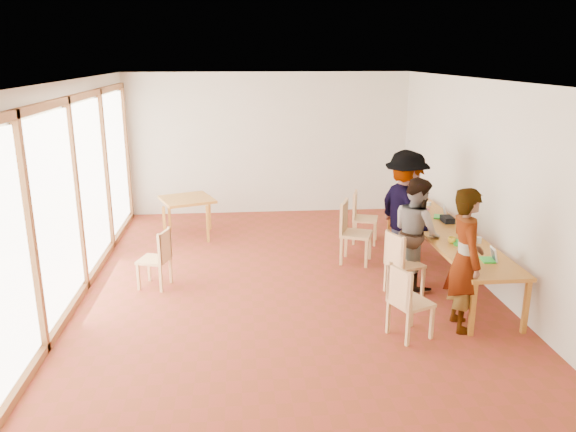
{
  "coord_description": "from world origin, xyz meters",
  "views": [
    {
      "loc": [
        -0.64,
        -7.94,
        3.34
      ],
      "look_at": [
        0.05,
        -0.2,
        1.1
      ],
      "focal_mm": 35.0,
      "sensor_mm": 36.0,
      "label": 1
    }
  ],
  "objects": [
    {
      "name": "ground",
      "position": [
        0.0,
        0.0,
        0.0
      ],
      "size": [
        8.0,
        8.0,
        0.0
      ],
      "primitive_type": "plane",
      "color": "maroon",
      "rests_on": "ground"
    },
    {
      "name": "wall_back",
      "position": [
        0.0,
        4.0,
        1.5
      ],
      "size": [
        6.0,
        0.1,
        3.0
      ],
      "primitive_type": "cube",
      "color": "silver",
      "rests_on": "ground"
    },
    {
      "name": "wall_front",
      "position": [
        0.0,
        -4.0,
        1.5
      ],
      "size": [
        6.0,
        0.1,
        3.0
      ],
      "primitive_type": "cube",
      "color": "silver",
      "rests_on": "ground"
    },
    {
      "name": "wall_right",
      "position": [
        3.0,
        0.0,
        1.5
      ],
      "size": [
        0.1,
        8.0,
        3.0
      ],
      "primitive_type": "cube",
      "color": "silver",
      "rests_on": "ground"
    },
    {
      "name": "window_wall",
      "position": [
        -2.96,
        0.0,
        1.5
      ],
      "size": [
        0.1,
        8.0,
        3.0
      ],
      "primitive_type": "cube",
      "color": "white",
      "rests_on": "ground"
    },
    {
      "name": "ceiling",
      "position": [
        0.0,
        0.0,
        3.02
      ],
      "size": [
        6.0,
        8.0,
        0.04
      ],
      "primitive_type": "cube",
      "color": "white",
      "rests_on": "wall_back"
    },
    {
      "name": "communal_table",
      "position": [
        2.5,
        0.04,
        0.7
      ],
      "size": [
        0.8,
        4.0,
        0.75
      ],
      "color": "#C17D2B",
      "rests_on": "ground"
    },
    {
      "name": "side_table",
      "position": [
        -1.63,
        2.39,
        0.67
      ],
      "size": [
        0.9,
        0.9,
        0.75
      ],
      "rotation": [
        0.0,
        0.0,
        0.37
      ],
      "color": "#C17D2B",
      "rests_on": "ground"
    },
    {
      "name": "chair_near",
      "position": [
        1.31,
        -1.89,
        0.57
      ],
      "size": [
        0.57,
        0.57,
        0.49
      ],
      "rotation": [
        0.0,
        0.0,
        0.41
      ],
      "color": "#E2AA71",
      "rests_on": "ground"
    },
    {
      "name": "chair_mid",
      "position": [
        1.6,
        -0.63,
        0.57
      ],
      "size": [
        0.56,
        0.56,
        0.5
      ],
      "rotation": [
        0.0,
        0.0,
        0.37
      ],
      "color": "#E2AA71",
      "rests_on": "ground"
    },
    {
      "name": "chair_far",
      "position": [
        1.16,
        0.77,
        0.63
      ],
      "size": [
        0.62,
        0.62,
        0.55
      ],
      "rotation": [
        0.0,
        0.0,
        -0.38
      ],
      "color": "#E2AA71",
      "rests_on": "ground"
    },
    {
      "name": "chair_empty",
      "position": [
        1.54,
        1.77,
        0.58
      ],
      "size": [
        0.55,
        0.55,
        0.5
      ],
      "rotation": [
        0.0,
        0.0,
        -0.3
      ],
      "color": "#E2AA71",
      "rests_on": "ground"
    },
    {
      "name": "chair_spare",
      "position": [
        -1.84,
        -0.04,
        0.54
      ],
      "size": [
        0.52,
        0.52,
        0.47
      ],
      "rotation": [
        0.0,
        0.0,
        2.84
      ],
      "color": "#E2AA71",
      "rests_on": "ground"
    },
    {
      "name": "person_near",
      "position": [
        2.11,
        -1.66,
        0.91
      ],
      "size": [
        0.47,
        0.69,
        1.82
      ],
      "primitive_type": "imported",
      "rotation": [
        0.0,
        0.0,
        1.51
      ],
      "color": "gray",
      "rests_on": "ground"
    },
    {
      "name": "person_mid",
      "position": [
        1.94,
        -0.27,
        0.82
      ],
      "size": [
        0.78,
        0.92,
        1.65
      ],
      "primitive_type": "imported",
      "rotation": [
        0.0,
        0.0,
        1.79
      ],
      "color": "gray",
      "rests_on": "ground"
    },
    {
      "name": "person_far",
      "position": [
        2.01,
        0.55,
        0.95
      ],
      "size": [
        1.01,
        1.37,
        1.9
      ],
      "primitive_type": "imported",
      "rotation": [
        0.0,
        0.0,
        1.85
      ],
      "color": "gray",
      "rests_on": "ground"
    },
    {
      "name": "laptop_near",
      "position": [
        2.6,
        -1.33,
        0.8
      ],
      "size": [
        0.21,
        0.23,
        0.18
      ],
      "rotation": [
        0.0,
        0.0,
        -0.11
      ],
      "color": "green",
      "rests_on": "communal_table"
    },
    {
      "name": "laptop_mid",
      "position": [
        2.51,
        -0.63,
        0.81
      ],
      "size": [
        0.27,
        0.29,
        0.21
      ],
      "rotation": [
        0.0,
        0.0,
        -0.25
      ],
      "color": "green",
      "rests_on": "communal_table"
    },
    {
      "name": "laptop_far",
      "position": [
        2.68,
        0.69,
        0.81
      ],
      "size": [
        0.28,
        0.29,
        0.2
      ],
      "rotation": [
        0.0,
        0.0,
        -0.38
      ],
      "color": "green",
      "rests_on": "communal_table"
    },
    {
      "name": "yellow_mug",
      "position": [
        2.36,
        -0.59,
        0.79
      ],
      "size": [
        0.15,
        0.15,
        0.09
      ],
      "primitive_type": "imported",
      "rotation": [
        0.0,
        0.0,
        0.41
      ],
      "color": "gold",
      "rests_on": "communal_table"
    },
    {
      "name": "green_bottle",
      "position": [
        2.72,
        0.03,
        0.89
      ],
      "size": [
        0.07,
        0.07,
        0.28
      ],
      "primitive_type": "cylinder",
      "color": "#227538",
      "rests_on": "communal_table"
    },
    {
      "name": "clear_glass",
      "position": [
        2.75,
        -0.61,
        0.8
      ],
      "size": [
        0.07,
        0.07,
        0.09
      ],
      "primitive_type": "cylinder",
      "color": "silver",
      "rests_on": "communal_table"
    },
    {
      "name": "condiment_cup",
      "position": [
        2.72,
        1.46,
        0.78
      ],
      "size": [
        0.08,
        0.08,
        0.06
      ],
      "primitive_type": "cylinder",
      "color": "white",
      "rests_on": "communal_table"
    },
    {
      "name": "pink_phone",
      "position": [
        2.6,
        1.2,
        0.76
      ],
      "size": [
        0.05,
        0.1,
        0.01
      ],
      "primitive_type": "cube",
      "color": "#B93565",
      "rests_on": "communal_table"
    },
    {
      "name": "black_pouch",
      "position": [
        2.68,
        0.44,
        0.8
      ],
      "size": [
        0.16,
        0.26,
        0.09
      ],
      "primitive_type": "cube",
      "color": "black",
      "rests_on": "communal_table"
    }
  ]
}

